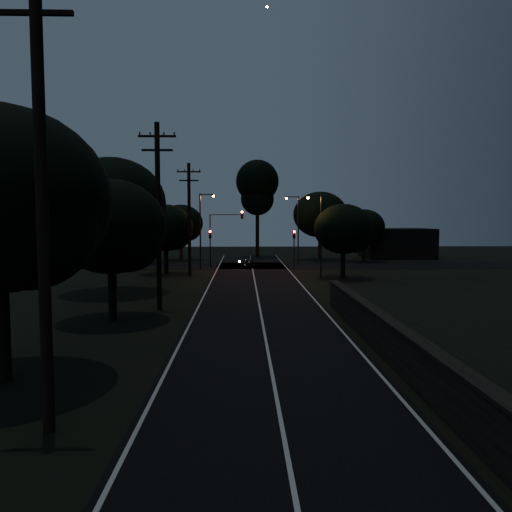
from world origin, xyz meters
name	(u,v)px	position (x,y,z in m)	size (l,w,h in m)	color
ground	(277,400)	(0.00, 0.00, 0.00)	(160.00, 160.00, 0.00)	black
road_surface	(254,277)	(0.00, 31.12, 0.01)	(60.00, 70.00, 0.03)	black
retaining_wall	(484,351)	(7.74, 3.00, 0.62)	(6.93, 26.00, 1.60)	black
utility_pole_near	(41,186)	(-6.00, -2.00, 6.25)	(2.20, 0.30, 12.00)	black
utility_pole_mid	(158,213)	(-6.00, 15.00, 5.74)	(2.20, 0.30, 11.00)	black
utility_pole_far	(189,218)	(-6.00, 32.00, 5.48)	(2.20, 0.30, 10.50)	black
tree_left_a	(4,204)	(-8.74, 1.85, 5.92)	(7.23, 7.23, 9.14)	black
tree_left_b	(114,229)	(-7.79, 11.88, 4.87)	(5.91, 5.91, 7.51)	black
tree_left_c	(115,205)	(-10.22, 21.84, 6.35)	(7.78, 7.78, 9.82)	black
tree_left_d	(168,229)	(-8.31, 33.89, 4.38)	(5.33, 5.33, 6.76)	black
tree_far_nw	(182,224)	(-8.80, 49.89, 4.64)	(5.66, 5.66, 7.17)	black
tree_far_w	(137,217)	(-13.76, 45.86, 5.53)	(6.68, 6.68, 8.52)	black
tree_far_ne	(322,216)	(9.25, 49.86, 5.73)	(7.00, 7.00, 8.85)	black
tree_far_e	(365,228)	(14.18, 46.90, 4.22)	(5.14, 5.14, 6.52)	black
tree_right_a	(346,230)	(8.19, 29.89, 4.35)	(5.28, 5.28, 6.72)	black
tall_pine	(257,187)	(1.00, 55.00, 9.71)	(5.93, 5.93, 13.47)	black
building_left	(100,242)	(-20.00, 52.00, 2.20)	(10.00, 8.00, 4.40)	black
building_right	(396,243)	(20.00, 53.00, 2.00)	(9.00, 7.00, 4.00)	black
signal_left	(210,242)	(-4.60, 39.99, 2.84)	(0.28, 0.35, 4.10)	black
signal_right	(294,242)	(4.60, 39.99, 2.84)	(0.28, 0.35, 4.10)	black
signal_mast	(226,228)	(-2.91, 39.99, 4.34)	(3.70, 0.35, 6.25)	black
streetlight_a	(202,226)	(-5.31, 38.00, 4.64)	(1.66, 0.26, 8.00)	black
streetlight_b	(297,225)	(5.31, 44.00, 4.64)	(1.66, 0.26, 8.00)	black
streetlight_c	(319,230)	(5.83, 30.00, 4.35)	(1.46, 0.26, 7.50)	black
car	(249,263)	(-0.37, 40.24, 0.51)	(1.21, 3.02, 1.03)	black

